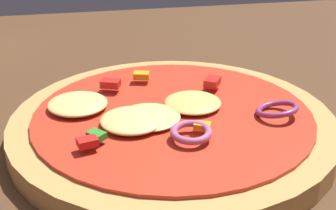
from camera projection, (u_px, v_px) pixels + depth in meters
name	position (u px, v px, depth m)	size (l,w,h in m)	color
dining_table	(220.00, 123.00, 0.47)	(1.46, 0.80, 0.03)	#4C301C
pizza	(171.00, 124.00, 0.41)	(0.27, 0.27, 0.03)	tan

